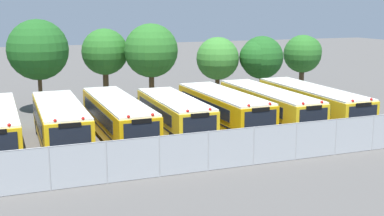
{
  "coord_description": "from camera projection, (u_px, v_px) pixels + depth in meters",
  "views": [
    {
      "loc": [
        -10.37,
        -30.18,
        8.13
      ],
      "look_at": [
        1.39,
        0.0,
        1.6
      ],
      "focal_mm": 47.27,
      "sensor_mm": 36.0,
      "label": 1
    }
  ],
  "objects": [
    {
      "name": "school_bus_3",
      "position": [
        174.0,
        114.0,
        32.36
      ],
      "size": [
        2.61,
        9.23,
        2.53
      ],
      "rotation": [
        0.0,
        0.0,
        3.13
      ],
      "color": "yellow",
      "rests_on": "ground_plane"
    },
    {
      "name": "school_bus_6",
      "position": [
        312.0,
        102.0,
        36.43
      ],
      "size": [
        2.8,
        11.52,
        2.54
      ],
      "rotation": [
        0.0,
        0.0,
        3.12
      ],
      "color": "yellow",
      "rests_on": "ground_plane"
    },
    {
      "name": "school_bus_2",
      "position": [
        118.0,
        118.0,
        31.13
      ],
      "size": [
        2.5,
        10.95,
        2.66
      ],
      "rotation": [
        0.0,
        0.0,
        3.15
      ],
      "color": "#EAA80C",
      "rests_on": "ground_plane"
    },
    {
      "name": "tree_4",
      "position": [
        150.0,
        51.0,
        41.48
      ],
      "size": [
        4.44,
        4.44,
        6.78
      ],
      "color": "#4C3823",
      "rests_on": "ground_plane"
    },
    {
      "name": "tree_5",
      "position": [
        217.0,
        58.0,
        44.3
      ],
      "size": [
        3.77,
        3.77,
        5.51
      ],
      "color": "#4C3823",
      "rests_on": "ground_plane"
    },
    {
      "name": "tree_7",
      "position": [
        304.0,
        53.0,
        48.45
      ],
      "size": [
        3.85,
        3.61,
        5.48
      ],
      "color": "#4C3823",
      "rests_on": "ground_plane"
    },
    {
      "name": "chainlink_fence",
      "position": [
        231.0,
        148.0,
        25.67
      ],
      "size": [
        28.23,
        0.07,
        2.07
      ],
      "color": "#9EA0A3",
      "rests_on": "ground_plane"
    },
    {
      "name": "school_bus_1",
      "position": [
        60.0,
        122.0,
        30.02
      ],
      "size": [
        2.72,
        10.08,
        2.62
      ],
      "rotation": [
        0.0,
        0.0,
        3.13
      ],
      "color": "yellow",
      "rests_on": "ground_plane"
    },
    {
      "name": "ground_plane",
      "position": [
        172.0,
        134.0,
        32.86
      ],
      "size": [
        160.0,
        160.0,
        0.0
      ],
      "primitive_type": "plane",
      "color": "#514F4C"
    },
    {
      "name": "school_bus_5",
      "position": [
        268.0,
        105.0,
        35.11
      ],
      "size": [
        2.51,
        11.1,
        2.58
      ],
      "rotation": [
        0.0,
        0.0,
        3.13
      ],
      "color": "yellow",
      "rests_on": "ground_plane"
    },
    {
      "name": "school_bus_4",
      "position": [
        223.0,
        109.0,
        33.69
      ],
      "size": [
        2.79,
        10.12,
        2.65
      ],
      "rotation": [
        0.0,
        0.0,
        3.16
      ],
      "color": "#EAA80C",
      "rests_on": "ground_plane"
    },
    {
      "name": "tree_2",
      "position": [
        36.0,
        50.0,
        38.58
      ],
      "size": [
        4.66,
        4.66,
        7.21
      ],
      "color": "#4C3823",
      "rests_on": "ground_plane"
    },
    {
      "name": "tree_3",
      "position": [
        104.0,
        51.0,
        42.37
      ],
      "size": [
        3.89,
        3.89,
        6.34
      ],
      "color": "#4C3823",
      "rests_on": "ground_plane"
    },
    {
      "name": "tree_6",
      "position": [
        260.0,
        58.0,
        44.84
      ],
      "size": [
        4.08,
        3.82,
        5.57
      ],
      "color": "#4C3823",
      "rests_on": "ground_plane"
    }
  ]
}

